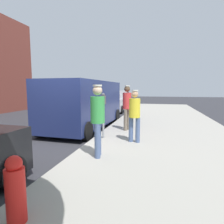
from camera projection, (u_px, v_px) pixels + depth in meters
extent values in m
plane|color=#2D2D33|center=(57.00, 146.00, 6.11)|extent=(80.00, 80.00, 0.00)
cube|color=#9E998E|center=(171.00, 152.00, 5.27)|extent=(5.00, 32.00, 0.15)
cylinder|color=gray|center=(103.00, 121.00, 6.38)|extent=(0.07, 0.07, 1.15)
cube|color=#4C4C51|center=(103.00, 100.00, 6.29)|extent=(0.14, 0.18, 0.28)
sphere|color=#47474C|center=(103.00, 95.00, 6.27)|extent=(0.12, 0.12, 0.12)
cylinder|color=gray|center=(128.00, 107.00, 11.43)|extent=(0.07, 0.07, 1.15)
cube|color=#4C4C51|center=(128.00, 95.00, 11.34)|extent=(0.14, 0.18, 0.28)
sphere|color=#47474C|center=(128.00, 92.00, 11.32)|extent=(0.12, 0.12, 0.12)
cylinder|color=#4C608C|center=(138.00, 130.00, 5.89)|extent=(0.14, 0.14, 0.78)
cylinder|color=#4C608C|center=(131.00, 129.00, 5.99)|extent=(0.14, 0.14, 0.78)
cylinder|color=yellow|center=(135.00, 108.00, 5.86)|extent=(0.34, 0.34, 0.58)
sphere|color=tan|center=(135.00, 94.00, 5.80)|extent=(0.21, 0.21, 0.21)
cylinder|color=silver|center=(135.00, 91.00, 5.79)|extent=(0.20, 0.20, 0.04)
cylinder|color=#726656|center=(128.00, 119.00, 7.77)|extent=(0.14, 0.14, 0.86)
cylinder|color=#726656|center=(125.00, 120.00, 7.59)|extent=(0.14, 0.14, 0.86)
cylinder|color=red|center=(127.00, 101.00, 7.59)|extent=(0.34, 0.34, 0.65)
sphere|color=brown|center=(127.00, 89.00, 7.53)|extent=(0.23, 0.23, 0.23)
cylinder|color=silver|center=(127.00, 86.00, 7.52)|extent=(0.22, 0.22, 0.04)
cylinder|color=#4C608C|center=(97.00, 141.00, 4.55)|extent=(0.14, 0.14, 0.84)
cylinder|color=#4C608C|center=(98.00, 139.00, 4.77)|extent=(0.14, 0.14, 0.84)
cylinder|color=green|center=(98.00, 110.00, 4.57)|extent=(0.34, 0.34, 0.63)
sphere|color=beige|center=(97.00, 90.00, 4.51)|extent=(0.23, 0.23, 0.23)
cylinder|color=silver|center=(97.00, 86.00, 4.50)|extent=(0.22, 0.22, 0.04)
cube|color=navy|center=(85.00, 103.00, 8.75)|extent=(2.19, 5.27, 1.96)
cube|color=black|center=(55.00, 96.00, 6.37)|extent=(1.84, 0.15, 0.88)
cylinder|color=black|center=(87.00, 131.00, 6.64)|extent=(0.25, 0.69, 0.68)
cylinder|color=black|center=(40.00, 128.00, 7.16)|extent=(0.25, 0.69, 0.68)
cylinder|color=black|center=(116.00, 115.00, 10.55)|extent=(0.25, 0.69, 0.68)
cylinder|color=black|center=(85.00, 114.00, 11.07)|extent=(0.25, 0.69, 0.68)
cube|color=#BCBCC1|center=(115.00, 104.00, 15.56)|extent=(1.96, 4.46, 0.89)
cube|color=#BCBCC1|center=(116.00, 94.00, 15.68)|extent=(1.67, 2.03, 0.60)
cylinder|color=black|center=(121.00, 110.00, 13.79)|extent=(0.24, 0.61, 0.60)
cylinder|color=black|center=(99.00, 109.00, 14.25)|extent=(0.24, 0.61, 0.60)
cylinder|color=black|center=(129.00, 106.00, 16.95)|extent=(0.24, 0.61, 0.60)
cylinder|color=black|center=(111.00, 105.00, 17.41)|extent=(0.24, 0.61, 0.60)
cylinder|color=black|center=(11.00, 172.00, 3.47)|extent=(0.24, 0.61, 0.60)
cylinder|color=red|center=(16.00, 195.00, 2.35)|extent=(0.24, 0.24, 0.70)
sphere|color=red|center=(14.00, 164.00, 2.30)|extent=(0.20, 0.20, 0.20)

